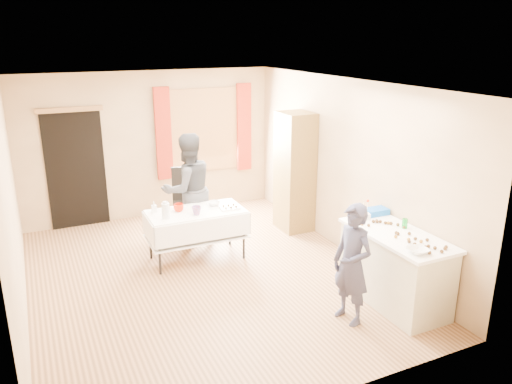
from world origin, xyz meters
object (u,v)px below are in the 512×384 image
cabinet (295,172)px  party_table (197,230)px  woman (188,189)px  counter (394,268)px  girl (352,264)px  chair (187,213)px

cabinet → party_table: size_ratio=1.39×
cabinet → woman: 1.82m
counter → party_table: (-1.80, 2.22, -0.01)m
cabinet → counter: size_ratio=1.36×
counter → girl: 0.79m
counter → woman: size_ratio=0.83×
party_table → chair: size_ratio=1.32×
chair → woman: size_ratio=0.61×
chair → girl: 3.57m
party_table → chair: (0.20, 1.10, -0.12)m
party_table → woman: bearing=82.6°
chair → cabinet: bearing=-6.7°
cabinet → girl: cabinet is taller
chair → woman: 0.74m
party_table → woman: (0.09, 0.63, 0.44)m
cabinet → girl: size_ratio=1.40×
counter → woman: bearing=120.9°
chair → girl: girl is taller
counter → chair: size_ratio=1.36×
woman → cabinet: bearing=166.9°
party_table → cabinet: bearing=14.7°
girl → woman: (-0.97, 2.97, 0.17)m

